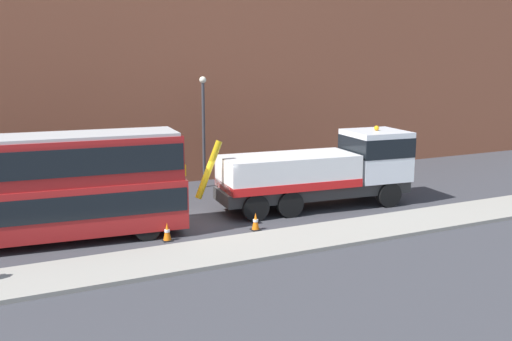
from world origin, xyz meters
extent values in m
plane|color=#38383D|center=(0.00, 0.00, 0.00)|extent=(120.00, 120.00, 0.00)
cube|color=gray|center=(0.00, -4.20, 0.07)|extent=(60.00, 2.80, 0.15)
cube|color=#935138|center=(0.00, 8.37, 8.00)|extent=(60.00, 1.20, 16.00)
cube|color=#2D2D2D|center=(5.53, -0.11, 0.85)|extent=(9.16, 3.02, 0.55)
cube|color=silver|center=(8.71, -0.41, 2.28)|extent=(2.83, 2.83, 2.30)
cube|color=black|center=(8.71, -0.41, 2.73)|extent=(2.85, 2.85, 0.90)
cube|color=silver|center=(4.23, 0.00, 1.83)|extent=(6.31, 3.14, 1.40)
cube|color=red|center=(4.23, 0.00, 1.31)|extent=(6.32, 3.20, 0.36)
cylinder|color=#B79914|center=(0.54, 0.34, 2.13)|extent=(1.25, 0.39, 2.52)
sphere|color=orange|center=(8.71, -0.41, 3.55)|extent=(0.24, 0.24, 0.24)
cylinder|color=black|center=(8.91, 0.69, 0.58)|extent=(1.19, 0.44, 1.16)
cylinder|color=black|center=(8.71, -1.52, 0.58)|extent=(1.19, 0.44, 1.16)
cylinder|color=black|center=(3.93, 1.15, 0.58)|extent=(1.19, 0.44, 1.16)
cylinder|color=black|center=(3.73, -1.06, 0.58)|extent=(1.19, 0.44, 1.16)
cylinder|color=black|center=(2.34, 1.29, 0.58)|extent=(1.19, 0.44, 1.16)
cylinder|color=black|center=(2.14, -0.92, 0.58)|extent=(1.19, 0.44, 1.16)
cube|color=#AD1E1E|center=(-6.53, -0.11, 1.29)|extent=(11.18, 3.49, 1.90)
cube|color=#AD1E1E|center=(-6.53, -0.11, 3.09)|extent=(10.95, 3.37, 1.70)
cube|color=black|center=(-6.53, -0.11, 1.54)|extent=(11.08, 3.53, 0.90)
cube|color=black|center=(-6.53, -0.11, 3.19)|extent=(10.86, 3.51, 1.00)
cube|color=#B2B2B2|center=(-6.53, -0.11, 4.00)|extent=(10.73, 3.25, 0.12)
cube|color=yellow|center=(-1.03, -0.62, 2.54)|extent=(0.20, 1.50, 0.44)
cylinder|color=black|center=(-2.54, 0.61, 0.52)|extent=(1.06, 0.39, 1.04)
cylinder|color=black|center=(-2.74, -1.54, 0.52)|extent=(1.06, 0.39, 1.04)
cone|color=orange|center=(-2.09, -1.94, 0.36)|extent=(0.32, 0.32, 0.72)
cylinder|color=white|center=(-2.09, -1.94, 0.40)|extent=(0.21, 0.21, 0.10)
cube|color=black|center=(-2.09, -1.94, 0.02)|extent=(0.36, 0.36, 0.04)
cone|color=orange|center=(1.55, -2.15, 0.36)|extent=(0.32, 0.32, 0.72)
cylinder|color=white|center=(1.55, -2.15, 0.40)|extent=(0.21, 0.21, 0.10)
cube|color=black|center=(1.55, -2.15, 0.02)|extent=(0.36, 0.36, 0.04)
cylinder|color=#38383D|center=(2.56, 6.17, 2.75)|extent=(0.16, 0.16, 5.50)
sphere|color=#EAE5C6|center=(2.56, 6.17, 5.65)|extent=(0.36, 0.36, 0.36)
camera|label=1|loc=(-8.58, -22.97, 7.00)|focal=41.93mm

